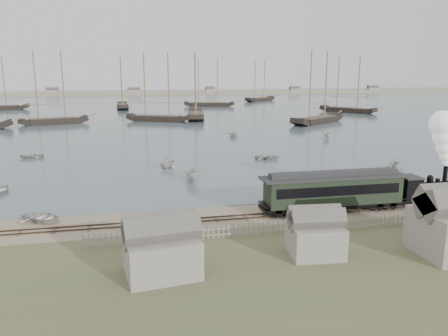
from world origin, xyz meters
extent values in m
plane|color=gray|center=(0.00, 0.00, 0.00)|extent=(600.00, 600.00, 0.00)
cube|color=#41545C|center=(0.00, 170.00, 0.03)|extent=(600.00, 336.00, 0.06)
cube|color=#3B2A20|center=(0.00, -2.50, 0.10)|extent=(120.00, 0.08, 0.12)
cube|color=#3B2A20|center=(0.00, -1.50, 0.10)|extent=(120.00, 0.08, 0.12)
cube|color=#413229|center=(0.00, -2.00, 0.03)|extent=(120.00, 1.80, 0.06)
cube|color=tan|center=(0.00, 250.00, 0.00)|extent=(500.00, 20.00, 1.80)
cube|color=black|center=(19.66, -2.00, 0.74)|extent=(7.14, 2.10, 0.26)
cylinder|color=black|center=(19.24, -2.00, 1.79)|extent=(4.41, 1.57, 1.57)
cube|color=black|center=(16.93, -2.00, 2.00)|extent=(1.89, 2.31, 2.41)
cube|color=#2B2B2D|center=(16.93, -2.00, 3.26)|extent=(2.10, 2.52, 0.13)
cylinder|color=black|center=(21.23, -2.00, 3.20)|extent=(0.46, 0.46, 1.68)
sphere|color=black|center=(19.45, -2.00, 3.02)|extent=(0.67, 0.67, 0.67)
cube|color=black|center=(8.26, -2.00, 0.76)|extent=(15.29, 2.51, 0.38)
cube|color=black|center=(8.26, -2.00, 2.29)|extent=(14.20, 2.73, 2.73)
cube|color=black|center=(8.26, -3.39, 2.56)|extent=(13.10, 0.06, 0.98)
cube|color=black|center=(8.26, -0.61, 2.56)|extent=(13.10, 0.06, 0.98)
cube|color=#2B2B2D|center=(8.26, -2.00, 3.71)|extent=(15.29, 2.95, 0.20)
cube|color=#2B2B2D|center=(8.26, -2.00, 4.04)|extent=(13.65, 1.31, 0.49)
imported|color=beige|center=(-20.55, 0.75, 0.43)|extent=(4.83, 5.15, 0.87)
imported|color=beige|center=(-27.37, 12.79, 0.41)|extent=(3.59, 2.75, 0.69)
imported|color=beige|center=(-6.81, 22.45, 0.90)|extent=(4.18, 4.19, 1.67)
imported|color=beige|center=(-4.39, 14.20, 0.82)|extent=(4.03, 1.82, 1.51)
imported|color=beige|center=(9.85, 25.75, 0.48)|extent=(4.07, 4.81, 0.85)
imported|color=beige|center=(26.21, 14.69, 0.93)|extent=(4.26, 4.08, 1.74)
imported|color=beige|center=(29.25, 44.58, 0.80)|extent=(4.09, 2.63, 1.48)
imported|color=beige|center=(-28.52, 34.92, 0.46)|extent=(2.92, 3.99, 0.81)
imported|color=beige|center=(10.00, 51.52, 0.86)|extent=(3.95, 3.81, 1.60)
camera|label=1|loc=(-11.60, -42.02, 14.11)|focal=35.00mm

